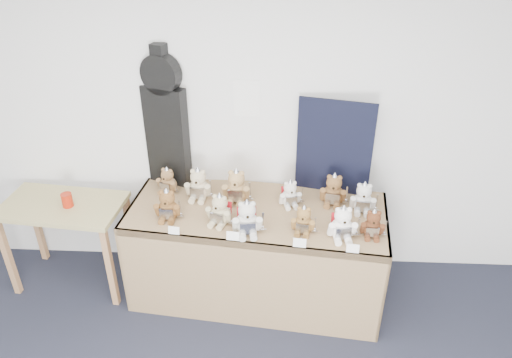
{
  "coord_description": "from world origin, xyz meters",
  "views": [
    {
      "loc": [
        0.46,
        -1.15,
        3.05
      ],
      "look_at": [
        0.3,
        1.96,
        1.18
      ],
      "focal_mm": 35.0,
      "sensor_mm": 36.0,
      "label": 1
    }
  ],
  "objects_px": {
    "guitar_case": "(166,119)",
    "teddy_back_end": "(363,199)",
    "teddy_front_far_right": "(342,224)",
    "teddy_front_right": "(303,221)",
    "teddy_back_centre_left": "(236,187)",
    "teddy_front_end": "(373,224)",
    "side_table": "(65,217)",
    "teddy_back_centre_right": "(290,194)",
    "teddy_back_far_left": "(168,181)",
    "teddy_back_right": "(333,191)",
    "teddy_back_left": "(198,185)",
    "red_cup": "(67,200)",
    "teddy_front_left": "(220,210)",
    "display_table": "(255,235)",
    "teddy_front_far_left": "(168,206)",
    "teddy_front_centre": "(247,219)"
  },
  "relations": [
    {
      "from": "teddy_front_left",
      "to": "teddy_back_centre_right",
      "type": "bearing_deg",
      "value": 46.28
    },
    {
      "from": "teddy_front_right",
      "to": "teddy_back_centre_left",
      "type": "height_order",
      "value": "teddy_back_centre_left"
    },
    {
      "from": "display_table",
      "to": "teddy_back_right",
      "type": "xyz_separation_m",
      "value": [
        0.61,
        0.21,
        0.29
      ]
    },
    {
      "from": "teddy_back_right",
      "to": "teddy_back_far_left",
      "type": "height_order",
      "value": "teddy_back_right"
    },
    {
      "from": "teddy_front_far_right",
      "to": "teddy_back_far_left",
      "type": "height_order",
      "value": "teddy_front_far_right"
    },
    {
      "from": "side_table",
      "to": "teddy_front_centre",
      "type": "height_order",
      "value": "teddy_front_centre"
    },
    {
      "from": "teddy_back_centre_right",
      "to": "teddy_back_far_left",
      "type": "relative_size",
      "value": 1.0
    },
    {
      "from": "teddy_back_centre_left",
      "to": "teddy_back_end",
      "type": "bearing_deg",
      "value": 0.43
    },
    {
      "from": "side_table",
      "to": "teddy_front_right",
      "type": "bearing_deg",
      "value": -3.52
    },
    {
      "from": "side_table",
      "to": "red_cup",
      "type": "distance_m",
      "value": 0.2
    },
    {
      "from": "teddy_front_far_left",
      "to": "teddy_front_end",
      "type": "distance_m",
      "value": 1.52
    },
    {
      "from": "teddy_back_centre_right",
      "to": "teddy_front_left",
      "type": "bearing_deg",
      "value": -165.34
    },
    {
      "from": "teddy_back_end",
      "to": "guitar_case",
      "type": "bearing_deg",
      "value": 174.05
    },
    {
      "from": "teddy_back_centre_left",
      "to": "red_cup",
      "type": "bearing_deg",
      "value": -169.94
    },
    {
      "from": "teddy_front_centre",
      "to": "teddy_front_far_right",
      "type": "bearing_deg",
      "value": -8.81
    },
    {
      "from": "side_table",
      "to": "teddy_front_end",
      "type": "relative_size",
      "value": 4.22
    },
    {
      "from": "teddy_back_left",
      "to": "teddy_front_far_left",
      "type": "bearing_deg",
      "value": -117.99
    },
    {
      "from": "teddy_front_end",
      "to": "teddy_back_centre_left",
      "type": "bearing_deg",
      "value": 164.17
    },
    {
      "from": "teddy_front_far_left",
      "to": "teddy_front_far_right",
      "type": "distance_m",
      "value": 1.3
    },
    {
      "from": "guitar_case",
      "to": "teddy_back_end",
      "type": "height_order",
      "value": "guitar_case"
    },
    {
      "from": "teddy_front_right",
      "to": "teddy_front_far_right",
      "type": "height_order",
      "value": "teddy_front_far_right"
    },
    {
      "from": "teddy_front_left",
      "to": "teddy_back_right",
      "type": "bearing_deg",
      "value": 38.85
    },
    {
      "from": "guitar_case",
      "to": "teddy_back_right",
      "type": "height_order",
      "value": "guitar_case"
    },
    {
      "from": "teddy_back_far_left",
      "to": "teddy_back_left",
      "type": "bearing_deg",
      "value": 2.07
    },
    {
      "from": "display_table",
      "to": "teddy_front_left",
      "type": "distance_m",
      "value": 0.4
    },
    {
      "from": "red_cup",
      "to": "teddy_front_far_left",
      "type": "relative_size",
      "value": 0.41
    },
    {
      "from": "display_table",
      "to": "teddy_front_far_right",
      "type": "distance_m",
      "value": 0.73
    },
    {
      "from": "teddy_back_end",
      "to": "teddy_front_far_left",
      "type": "bearing_deg",
      "value": -166.14
    },
    {
      "from": "teddy_back_right",
      "to": "teddy_back_left",
      "type": "bearing_deg",
      "value": -172.55
    },
    {
      "from": "side_table",
      "to": "guitar_case",
      "type": "relative_size",
      "value": 0.86
    },
    {
      "from": "teddy_front_left",
      "to": "teddy_back_left",
      "type": "bearing_deg",
      "value": 141.03
    },
    {
      "from": "teddy_front_centre",
      "to": "teddy_front_end",
      "type": "xyz_separation_m",
      "value": [
        0.9,
        0.01,
        -0.02
      ]
    },
    {
      "from": "teddy_front_centre",
      "to": "teddy_front_left",
      "type": "bearing_deg",
      "value": 145.18
    },
    {
      "from": "teddy_back_centre_right",
      "to": "display_table",
      "type": "bearing_deg",
      "value": -159.44
    },
    {
      "from": "teddy_front_far_left",
      "to": "teddy_front_far_right",
      "type": "xyz_separation_m",
      "value": [
        1.29,
        -0.18,
        0.0
      ]
    },
    {
      "from": "guitar_case",
      "to": "teddy_front_end",
      "type": "relative_size",
      "value": 4.91
    },
    {
      "from": "guitar_case",
      "to": "teddy_back_left",
      "type": "height_order",
      "value": "guitar_case"
    },
    {
      "from": "side_table",
      "to": "teddy_back_end",
      "type": "bearing_deg",
      "value": 5.25
    },
    {
      "from": "display_table",
      "to": "teddy_back_left",
      "type": "height_order",
      "value": "teddy_back_left"
    },
    {
      "from": "teddy_front_far_left",
      "to": "teddy_front_left",
      "type": "bearing_deg",
      "value": -5.2
    },
    {
      "from": "teddy_back_left",
      "to": "teddy_front_end",
      "type": "bearing_deg",
      "value": -13.04
    },
    {
      "from": "teddy_front_far_right",
      "to": "teddy_back_right",
      "type": "relative_size",
      "value": 1.0
    },
    {
      "from": "guitar_case",
      "to": "teddy_front_far_right",
      "type": "distance_m",
      "value": 1.62
    },
    {
      "from": "teddy_back_far_left",
      "to": "guitar_case",
      "type": "bearing_deg",
      "value": 111.18
    },
    {
      "from": "red_cup",
      "to": "teddy_front_left",
      "type": "xyz_separation_m",
      "value": [
        1.25,
        -0.21,
        0.09
      ]
    },
    {
      "from": "teddy_front_left",
      "to": "teddy_back_end",
      "type": "xyz_separation_m",
      "value": [
        1.08,
        0.21,
        0.0
      ]
    },
    {
      "from": "teddy_front_far_left",
      "to": "teddy_back_left",
      "type": "bearing_deg",
      "value": 57.73
    },
    {
      "from": "red_cup",
      "to": "teddy_front_left",
      "type": "height_order",
      "value": "teddy_front_left"
    },
    {
      "from": "teddy_front_left",
      "to": "teddy_back_centre_right",
      "type": "relative_size",
      "value": 1.14
    },
    {
      "from": "teddy_back_centre_left",
      "to": "teddy_back_far_left",
      "type": "bearing_deg",
      "value": 175.02
    }
  ]
}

